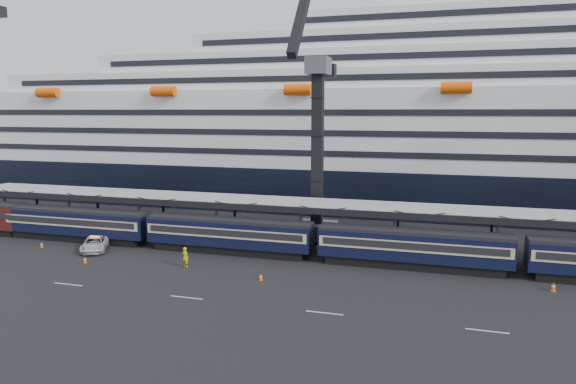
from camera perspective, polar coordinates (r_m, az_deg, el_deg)
name	(u,v)px	position (r m, az deg, el deg)	size (l,w,h in m)	color
ground	(510,313)	(44.87, 23.43, -12.28)	(260.00, 260.00, 0.00)	black
train	(447,249)	(53.36, 17.30, -6.09)	(133.05, 3.00, 4.05)	black
canopy	(496,214)	(56.90, 22.07, -2.27)	(130.00, 6.25, 5.53)	gray
cruise_ship	(470,132)	(87.79, 19.62, 6.27)	(214.09, 28.84, 34.00)	black
crane_dark_near	(317,143)	(61.92, 3.21, 5.47)	(4.50, 17.75, 35.08)	#45474C
pickup_truck	(95,244)	(62.57, -20.68, -5.42)	(2.54, 5.51, 1.53)	#B3B5BA
worker	(185,257)	(53.55, -11.34, -7.10)	(0.75, 0.49, 2.06)	#D7D50B
traffic_cone_a	(42,245)	(66.49, -25.70, -5.29)	(0.34, 0.34, 0.69)	#FF5808
traffic_cone_b	(85,260)	(58.07, -21.64, -7.01)	(0.35, 0.35, 0.69)	#FF5808
traffic_cone_c	(261,277)	(48.75, -3.04, -9.39)	(0.35, 0.35, 0.70)	#FF5808
traffic_cone_e	(553,287)	(51.53, 27.41, -9.31)	(0.42, 0.42, 0.85)	#FF5808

